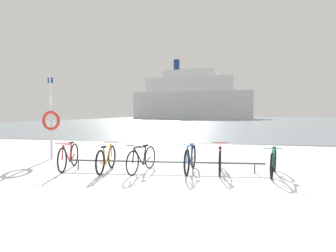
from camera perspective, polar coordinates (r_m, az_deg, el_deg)
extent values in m
cube|color=silver|center=(5.15, 3.64, -16.88)|extent=(80.00, 22.00, 0.08)
cube|color=gray|center=(70.82, 12.20, 1.14)|extent=(80.00, 110.00, 0.08)
cube|color=#47474C|center=(15.90, 9.99, -3.57)|extent=(80.00, 0.50, 0.05)
cylinder|color=#4C5156|center=(8.20, -0.90, -7.21)|extent=(5.63, 0.69, 0.05)
cylinder|color=#4C5156|center=(8.90, -17.52, -7.46)|extent=(0.04, 0.04, 0.28)
cylinder|color=#4C5156|center=(8.31, 16.98, -8.18)|extent=(0.04, 0.04, 0.28)
torus|color=black|center=(8.55, -20.45, -6.44)|extent=(0.21, 0.71, 0.72)
torus|color=black|center=(9.56, -18.23, -5.46)|extent=(0.21, 0.71, 0.72)
cylinder|color=#B22D2D|center=(8.86, -19.68, -5.26)|extent=(0.17, 0.56, 0.61)
cylinder|color=#B22D2D|center=(9.19, -18.96, -5.13)|extent=(0.08, 0.20, 0.54)
cylinder|color=#B22D2D|center=(8.90, -19.53, -3.50)|extent=(0.20, 0.70, 0.09)
cylinder|color=#B22D2D|center=(9.36, -18.65, -6.14)|extent=(0.15, 0.47, 0.20)
cylinder|color=#B22D2D|center=(8.55, -20.37, -5.00)|extent=(0.06, 0.12, 0.43)
cube|color=black|center=(9.23, -18.82, -3.18)|extent=(0.12, 0.21, 0.05)
cylinder|color=#B22D2D|center=(8.56, -20.31, -3.24)|extent=(0.45, 0.13, 0.02)
torus|color=black|center=(8.92, -11.19, -6.04)|extent=(0.13, 0.69, 0.69)
torus|color=black|center=(7.94, -13.44, -7.12)|extent=(0.13, 0.69, 0.69)
cylinder|color=gold|center=(8.58, -11.87, -5.56)|extent=(0.10, 0.55, 0.58)
cylinder|color=gold|center=(8.27, -12.60, -6.04)|extent=(0.06, 0.19, 0.52)
cylinder|color=gold|center=(8.48, -12.05, -3.93)|extent=(0.12, 0.68, 0.08)
cylinder|color=gold|center=(8.16, -12.91, -7.41)|extent=(0.09, 0.46, 0.19)
cylinder|color=gold|center=(8.86, -11.27, -4.80)|extent=(0.05, 0.12, 0.41)
cube|color=black|center=(8.16, -12.79, -4.08)|extent=(0.10, 0.21, 0.05)
cylinder|color=gold|center=(8.79, -11.36, -3.21)|extent=(0.46, 0.08, 0.02)
torus|color=black|center=(7.74, -7.11, -7.37)|extent=(0.16, 0.68, 0.68)
torus|color=black|center=(8.66, -3.60, -6.29)|extent=(0.16, 0.68, 0.68)
cylinder|color=#1E2328|center=(8.01, -5.89, -6.12)|extent=(0.13, 0.55, 0.58)
cylinder|color=#1E2328|center=(8.31, -4.74, -5.97)|extent=(0.07, 0.20, 0.52)
cylinder|color=#1E2328|center=(8.05, -5.62, -4.27)|extent=(0.15, 0.68, 0.08)
cylinder|color=#1E2328|center=(8.47, -4.28, -7.02)|extent=(0.12, 0.46, 0.19)
cylinder|color=#1E2328|center=(7.74, -6.97, -5.87)|extent=(0.06, 0.12, 0.41)
cube|color=black|center=(8.35, -4.50, -3.91)|extent=(0.11, 0.21, 0.05)
cylinder|color=#1E2328|center=(7.74, -6.84, -4.00)|extent=(0.46, 0.10, 0.02)
torus|color=black|center=(7.66, 3.79, -7.32)|extent=(0.07, 0.72, 0.72)
torus|color=black|center=(8.73, 5.10, -6.10)|extent=(0.07, 0.72, 0.72)
cylinder|color=#3359B2|center=(7.99, 4.26, -5.99)|extent=(0.05, 0.58, 0.60)
cylinder|color=#3359B2|center=(8.34, 4.68, -5.80)|extent=(0.04, 0.20, 0.54)
cylinder|color=#3359B2|center=(8.03, 4.36, -4.06)|extent=(0.05, 0.72, 0.09)
cylinder|color=#3359B2|center=(8.51, 4.85, -6.87)|extent=(0.05, 0.48, 0.20)
cylinder|color=#3359B2|center=(7.67, 3.85, -5.74)|extent=(0.04, 0.12, 0.42)
cube|color=black|center=(8.38, 4.78, -3.68)|extent=(0.08, 0.20, 0.05)
cylinder|color=#3359B2|center=(7.67, 3.91, -3.80)|extent=(0.46, 0.03, 0.02)
torus|color=black|center=(8.77, 10.43, -6.17)|extent=(0.07, 0.69, 0.69)
torus|color=black|center=(7.71, 10.33, -7.39)|extent=(0.07, 0.69, 0.69)
cylinder|color=#B22D2D|center=(8.41, 10.41, -5.72)|extent=(0.05, 0.57, 0.58)
cylinder|color=#B22D2D|center=(8.06, 10.38, -6.24)|extent=(0.04, 0.20, 0.52)
cylinder|color=#B22D2D|center=(8.30, 10.42, -4.07)|extent=(0.06, 0.71, 0.08)
cylinder|color=#B22D2D|center=(7.95, 10.35, -7.66)|extent=(0.05, 0.47, 0.19)
cylinder|color=#B22D2D|center=(8.71, 10.44, -4.92)|extent=(0.04, 0.12, 0.41)
cube|color=black|center=(7.94, 10.39, -4.24)|extent=(0.09, 0.20, 0.05)
cylinder|color=#B22D2D|center=(8.64, 10.45, -3.31)|extent=(0.46, 0.04, 0.02)
torus|color=black|center=(7.74, 20.09, -7.53)|extent=(0.19, 0.67, 0.67)
torus|color=black|center=(8.75, 20.60, -6.38)|extent=(0.19, 0.67, 0.67)
cylinder|color=#2D8C60|center=(8.05, 20.28, -6.29)|extent=(0.14, 0.54, 0.56)
cylinder|color=#2D8C60|center=(8.38, 20.44, -6.11)|extent=(0.07, 0.19, 0.50)
cylinder|color=#2D8C60|center=(8.09, 20.35, -4.48)|extent=(0.17, 0.66, 0.08)
cylinder|color=#2D8C60|center=(8.55, 20.49, -7.10)|extent=(0.13, 0.45, 0.19)
cylinder|color=#2D8C60|center=(7.74, 20.13, -6.07)|extent=(0.06, 0.12, 0.40)
cube|color=black|center=(8.42, 20.51, -4.10)|extent=(0.12, 0.21, 0.05)
cylinder|color=#2D8C60|center=(7.75, 20.18, -4.24)|extent=(0.46, 0.12, 0.02)
cylinder|color=silver|center=(11.22, -22.40, 1.80)|extent=(0.08, 0.08, 3.12)
cylinder|color=white|center=(11.23, -22.46, 4.99)|extent=(0.09, 0.09, 0.30)
torus|color=red|center=(11.22, -22.39, 1.01)|extent=(0.72, 0.11, 0.72)
cube|color=navy|center=(11.28, -22.52, 8.47)|extent=(0.20, 0.03, 0.20)
cube|color=silver|center=(93.76, 5.07, 4.14)|extent=(38.74, 14.25, 8.49)
cube|color=white|center=(94.38, 4.52, 8.13)|extent=(29.15, 11.79, 4.67)
cube|color=white|center=(94.79, 4.53, 10.25)|extent=(17.67, 9.16, 2.38)
cylinder|color=navy|center=(96.43, 1.73, 11.99)|extent=(1.99, 1.99, 3.82)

